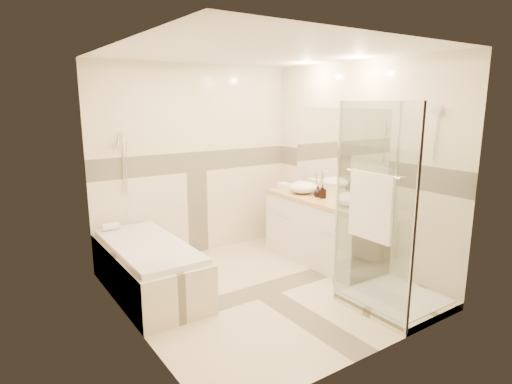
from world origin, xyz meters
TOP-DOWN VIEW (x-y plane):
  - room at (0.06, 0.01)m, footprint 2.82×3.02m
  - bathtub at (-1.02, 0.65)m, footprint 0.75×1.70m
  - vanity at (1.12, 0.30)m, footprint 0.58×1.62m
  - shower_enclosure at (0.83, -0.97)m, footprint 0.96×0.93m
  - vessel_sink_near at (1.10, 0.63)m, footprint 0.40×0.40m
  - vessel_sink_far at (1.10, -0.21)m, footprint 0.38×0.38m
  - faucet_near at (1.32, 0.63)m, footprint 0.11×0.03m
  - faucet_far at (1.32, -0.21)m, footprint 0.11×0.03m
  - amenity_bottle_a at (1.10, 0.26)m, footprint 0.10×0.10m
  - amenity_bottle_b at (1.10, 0.34)m, footprint 0.12×0.12m
  - folded_towels at (1.10, 1.02)m, footprint 0.15×0.23m
  - rolled_towel at (-1.21, 1.33)m, footprint 0.19×0.09m

SIDE VIEW (x-z plane):
  - bathtub at x=-1.02m, z-range 0.03..0.59m
  - vanity at x=1.12m, z-range 0.00..0.85m
  - shower_enclosure at x=0.83m, z-range -0.51..1.53m
  - rolled_towel at x=-1.21m, z-range 0.56..0.65m
  - folded_towels at x=1.10m, z-range 0.85..0.92m
  - amenity_bottle_b at x=1.10m, z-range 0.85..0.99m
  - vessel_sink_far at x=1.10m, z-range 0.85..1.00m
  - vessel_sink_near at x=1.10m, z-range 0.85..1.01m
  - amenity_bottle_a at x=1.10m, z-range 0.85..1.02m
  - faucet_near at x=1.32m, z-range 0.87..1.14m
  - faucet_far at x=1.32m, z-range 0.87..1.15m
  - room at x=0.06m, z-range 0.00..2.52m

